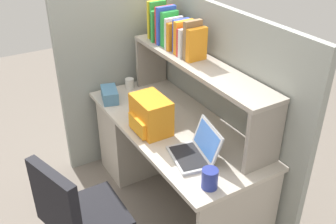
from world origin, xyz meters
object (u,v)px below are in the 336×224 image
(computer_mouse, at_px, (151,107))
(paper_cup, at_px, (130,83))
(laptop, at_px, (196,151))
(tissue_box, at_px, (110,95))
(backpack, at_px, (150,115))
(snack_canister, at_px, (210,179))

(computer_mouse, xyz_separation_m, paper_cup, (-0.42, 0.02, 0.03))
(laptop, relative_size, tissue_box, 1.62)
(backpack, height_order, paper_cup, backpack)
(backpack, bearing_deg, laptop, 12.30)
(computer_mouse, bearing_deg, backpack, -54.18)
(laptop, xyz_separation_m, tissue_box, (-1.01, -0.16, -0.00))
(backpack, distance_m, tissue_box, 0.58)
(paper_cup, bearing_deg, snack_canister, -7.01)
(backpack, height_order, tissue_box, backpack)
(paper_cup, xyz_separation_m, snack_canister, (1.40, -0.17, 0.02))
(computer_mouse, height_order, paper_cup, paper_cup)
(computer_mouse, bearing_deg, snack_canister, -33.97)
(backpack, bearing_deg, snack_canister, -0.07)
(computer_mouse, distance_m, paper_cup, 0.43)
(tissue_box, xyz_separation_m, snack_canister, (1.28, 0.07, 0.01))
(tissue_box, bearing_deg, computer_mouse, 51.33)
(laptop, relative_size, computer_mouse, 3.43)
(laptop, relative_size, paper_cup, 4.22)
(tissue_box, bearing_deg, snack_canister, 18.95)
(backpack, height_order, computer_mouse, backpack)
(laptop, height_order, tissue_box, laptop)
(backpack, bearing_deg, computer_mouse, 151.12)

